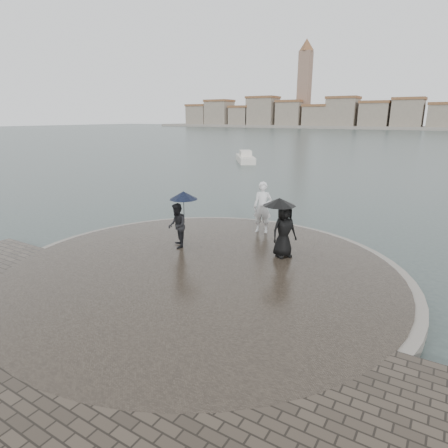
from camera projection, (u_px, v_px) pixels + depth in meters
The scene contains 8 objects.
ground at pixel (118, 331), 8.83m from camera, with size 400.00×400.00×0.00m, color #2B3835.
kerb_ring at pixel (202, 274), 11.65m from camera, with size 12.50×12.50×0.32m, color gray.
quay_tip at pixel (202, 273), 11.65m from camera, with size 11.90×11.90×0.36m, color #2D261E.
statue at pixel (263, 207), 14.90m from camera, with size 0.75×0.49×2.05m, color white.
visitor_left at pixel (179, 218), 13.12m from camera, with size 1.23×1.09×2.04m.
visitor_right at pixel (283, 223), 12.29m from camera, with size 1.29×1.17×1.95m.
far_skyline at pixel (424, 115), 142.09m from camera, with size 260.00×20.00×37.00m.
boats at pixel (436, 163), 37.55m from camera, with size 33.63×19.89×1.50m.
Camera 1 is at (6.22, -5.33, 4.86)m, focal length 30.00 mm.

